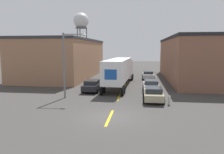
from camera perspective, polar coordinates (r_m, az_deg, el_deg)
ground_plane at (r=17.48m, az=-0.56°, el=-10.39°), size 160.00×160.00×0.00m
road_centerline at (r=24.62m, az=1.88°, el=-5.14°), size 0.20×19.25×0.01m
warehouse_left at (r=43.22m, az=-12.26°, el=4.87°), size 11.06×23.44×7.16m
warehouse_right at (r=40.35m, az=20.73°, el=4.48°), size 9.61×25.00×7.27m
semi_truck at (r=31.57m, az=2.17°, el=1.98°), size 3.41×15.69×3.94m
parked_car_right_mid at (r=28.09m, az=10.16°, el=-2.14°), size 2.09×4.39×1.43m
parked_car_left_far at (r=27.76m, az=-5.13°, el=-2.17°), size 2.09×4.39×1.43m
parked_car_right_near at (r=22.94m, az=10.74°, el=-4.29°), size 2.09×4.39×1.43m
parked_car_right_far at (r=39.44m, az=9.41°, el=0.58°), size 2.09×4.39×1.43m
water_tower at (r=70.96m, az=-8.08°, el=14.16°), size 4.79×4.79×16.50m
street_lamp at (r=23.89m, az=-11.67°, el=4.35°), size 2.62×0.32×7.01m
fire_hydrant at (r=21.65m, az=14.75°, el=-5.91°), size 0.22×0.22×0.91m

